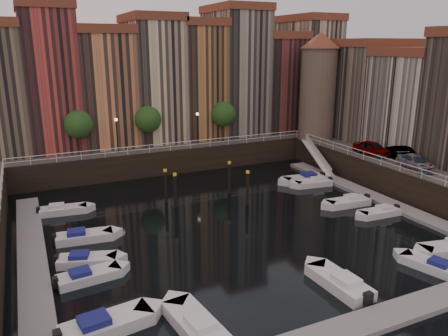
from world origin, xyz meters
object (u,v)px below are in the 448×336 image
mooring_pilings (205,186)px  car_c (415,163)px  car_b (403,155)px  boat_left_1 (88,276)px  gangway (317,156)px  boat_left_2 (86,260)px  car_a (373,149)px  corner_tower (318,85)px  boat_left_0 (105,325)px

mooring_pilings → car_c: car_c is taller
mooring_pilings → car_b: (21.04, -5.17, 2.12)m
boat_left_1 → mooring_pilings: bearing=34.0°
gangway → car_b: bearing=-67.3°
mooring_pilings → boat_left_2: bearing=-146.5°
mooring_pilings → car_a: 20.21m
car_a → boat_left_1: bearing=-176.8°
gangway → corner_tower: bearing=57.2°
corner_tower → boat_left_1: (-32.92, -19.85, -9.86)m
gangway → car_b: (4.04, -9.67, 1.85)m
gangway → boat_left_1: size_ratio=1.87×
mooring_pilings → car_b: size_ratio=1.60×
gangway → mooring_pilings: 17.59m
gangway → car_c: 12.79m
gangway → boat_left_0: (-29.96, -21.35, -1.51)m
boat_left_2 → boat_left_0: bearing=-74.0°
car_a → gangway: bearing=103.9°
gangway → boat_left_1: gangway is taller
mooring_pilings → boat_left_2: (-12.79, -8.45, -1.31)m
gangway → car_a: 7.11m
corner_tower → boat_left_2: size_ratio=3.09×
boat_left_1 → boat_left_2: size_ratio=0.99×
corner_tower → gangway: bearing=-122.8°
gangway → boat_left_0: 36.82m
car_b → car_c: bearing=-98.1°
gangway → car_b: car_b is taller
boat_left_0 → boat_left_1: bearing=82.4°
boat_left_1 → car_c: 33.24m
mooring_pilings → car_b: bearing=-13.8°
corner_tower → boat_left_1: size_ratio=3.11×
corner_tower → gangway: (-2.90, -4.50, -8.28)m
corner_tower → boat_left_1: bearing=-148.9°
car_c → car_a: bearing=100.8°
car_c → corner_tower: bearing=101.9°
boat_left_0 → mooring_pilings: bearing=44.2°
gangway → boat_left_2: bearing=-156.5°
boat_left_0 → boat_left_2: boat_left_0 is taller
mooring_pilings → car_c: bearing=-21.5°
gangway → boat_left_2: 32.52m
boat_left_1 → car_a: 34.48m
boat_left_1 → car_c: (32.93, 3.02, 3.35)m
gangway → car_a: bearing=-63.8°
boat_left_0 → car_b: size_ratio=1.16×
mooring_pilings → boat_left_1: (-13.02, -10.85, -1.31)m
gangway → boat_left_2: (-29.79, -12.95, -1.58)m
boat_left_2 → car_b: car_b is taller
boat_left_0 → boat_left_1: boat_left_0 is taller
gangway → mooring_pilings: bearing=-165.2°
mooring_pilings → car_c: (19.91, -7.83, 2.03)m
car_c → car_b: bearing=78.8°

